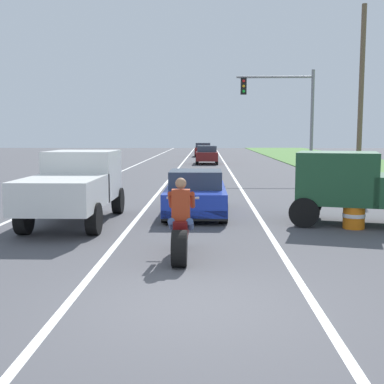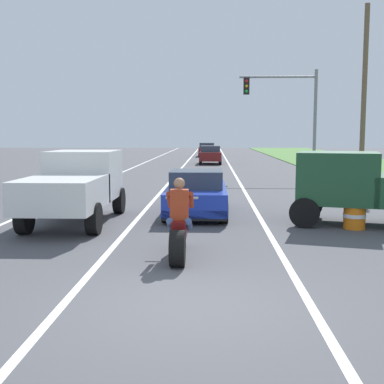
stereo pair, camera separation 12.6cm
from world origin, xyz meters
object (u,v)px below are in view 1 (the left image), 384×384
(pickup_truck_right_shoulder_dark_green, at_px, (373,185))
(distant_car_far_ahead, at_px, (207,155))
(traffic_light_mast_near, at_px, (289,107))
(distant_car_further_ahead, at_px, (203,149))
(motorcycle_with_rider, at_px, (181,229))
(sports_car_blue, at_px, (196,194))
(pickup_truck_left_lane_white, at_px, (75,184))
(construction_barrel_nearest, at_px, (354,209))

(pickup_truck_right_shoulder_dark_green, height_order, distant_car_far_ahead, pickup_truck_right_shoulder_dark_green)
(traffic_light_mast_near, height_order, distant_car_far_ahead, traffic_light_mast_near)
(traffic_light_mast_near, bearing_deg, distant_car_further_ahead, 100.68)
(motorcycle_with_rider, bearing_deg, distant_car_far_ahead, 88.99)
(sports_car_blue, xyz_separation_m, distant_car_further_ahead, (-0.04, 39.12, 0.14))
(distant_car_further_ahead, bearing_deg, pickup_truck_left_lane_white, -94.59)
(sports_car_blue, bearing_deg, traffic_light_mast_near, 69.20)
(traffic_light_mast_near, xyz_separation_m, distant_car_further_ahead, (-4.94, 26.20, -3.20))
(traffic_light_mast_near, bearing_deg, distant_car_far_ahead, 109.34)
(distant_car_far_ahead, bearing_deg, sports_car_blue, -90.83)
(sports_car_blue, height_order, construction_barrel_nearest, sports_car_blue)
(pickup_truck_left_lane_white, relative_size, distant_car_further_ahead, 1.20)
(pickup_truck_right_shoulder_dark_green, xyz_separation_m, distant_car_further_ahead, (-4.86, 40.82, -0.33))
(motorcycle_with_rider, relative_size, pickup_truck_left_lane_white, 0.46)
(sports_car_blue, relative_size, traffic_light_mast_near, 0.72)
(motorcycle_with_rider, xyz_separation_m, traffic_light_mast_near, (5.08, 18.45, 3.38))
(pickup_truck_left_lane_white, distance_m, distant_car_far_ahead, 27.71)
(distant_car_far_ahead, relative_size, distant_car_further_ahead, 1.00)
(construction_barrel_nearest, bearing_deg, motorcycle_with_rider, -142.93)
(pickup_truck_right_shoulder_dark_green, bearing_deg, pickup_truck_left_lane_white, 179.49)
(sports_car_blue, height_order, traffic_light_mast_near, traffic_light_mast_near)
(motorcycle_with_rider, xyz_separation_m, distant_car_far_ahead, (0.55, 31.36, 0.18))
(motorcycle_with_rider, distance_m, sports_car_blue, 5.53)
(distant_car_far_ahead, bearing_deg, distant_car_further_ahead, 91.77)
(pickup_truck_right_shoulder_dark_green, xyz_separation_m, construction_barrel_nearest, (-0.63, -0.52, -0.60))
(construction_barrel_nearest, relative_size, distant_car_further_ahead, 0.25)
(sports_car_blue, bearing_deg, construction_barrel_nearest, -27.83)
(pickup_truck_left_lane_white, relative_size, pickup_truck_right_shoulder_dark_green, 0.93)
(motorcycle_with_rider, relative_size, sports_car_blue, 0.51)
(sports_car_blue, bearing_deg, motorcycle_with_rider, -91.84)
(sports_car_blue, height_order, distant_car_far_ahead, distant_car_far_ahead)
(motorcycle_with_rider, distance_m, traffic_light_mast_near, 19.43)
(sports_car_blue, distance_m, pickup_truck_left_lane_white, 3.72)
(traffic_light_mast_near, relative_size, distant_car_further_ahead, 1.50)
(pickup_truck_left_lane_white, xyz_separation_m, construction_barrel_nearest, (7.51, -0.59, -0.60))
(sports_car_blue, distance_m, distant_car_further_ahead, 39.12)
(pickup_truck_left_lane_white, distance_m, pickup_truck_right_shoulder_dark_green, 8.13)
(construction_barrel_nearest, bearing_deg, sports_car_blue, 152.17)
(pickup_truck_left_lane_white, height_order, distant_car_further_ahead, pickup_truck_left_lane_white)
(distant_car_further_ahead, bearing_deg, construction_barrel_nearest, -84.15)
(pickup_truck_left_lane_white, bearing_deg, traffic_light_mast_near, 60.56)
(sports_car_blue, xyz_separation_m, traffic_light_mast_near, (4.91, 12.92, 3.35))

